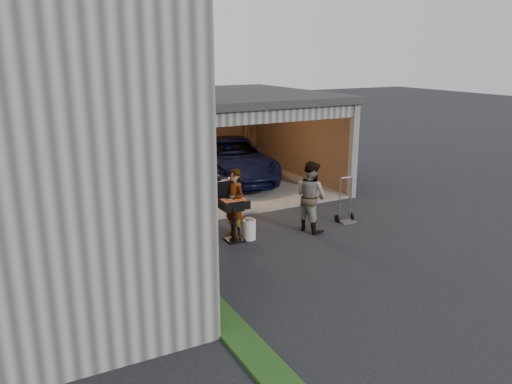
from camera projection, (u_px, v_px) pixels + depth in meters
ground at (306, 268)px, 9.74m from camera, size 80.00×80.00×0.00m
groundcover_strip at (222, 318)px, 7.86m from camera, size 0.50×8.00×0.06m
garage at (207, 126)px, 15.35m from camera, size 6.80×6.30×2.90m
minivan at (232, 161)px, 16.17m from camera, size 3.16×5.17×1.34m
woman at (234, 204)px, 11.17m from camera, size 0.51×0.66×1.60m
man at (311, 196)px, 11.62m from camera, size 0.81×0.94×1.67m
bbq_grill at (233, 206)px, 10.98m from camera, size 0.61×0.53×1.35m
propane_tank at (249, 230)px, 11.21m from camera, size 0.37×0.37×0.45m
plywood_panel at (196, 279)px, 8.31m from camera, size 0.21×0.76×0.84m
hand_truck at (346, 213)px, 12.36m from camera, size 0.48×0.37×1.15m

